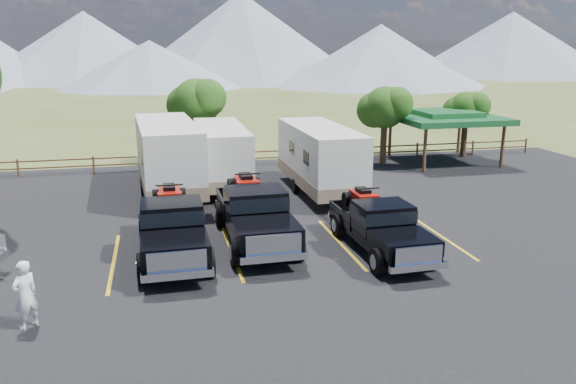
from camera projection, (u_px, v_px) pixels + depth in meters
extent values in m
plane|color=#454E21|center=(318.00, 295.00, 16.42)|extent=(320.00, 320.00, 0.00)
cube|color=black|center=(294.00, 258.00, 19.24)|extent=(44.00, 34.00, 0.04)
cube|color=gold|center=(114.00, 261.00, 18.86)|extent=(0.12, 5.50, 0.01)
cube|color=gold|center=(232.00, 252.00, 19.74)|extent=(0.12, 5.50, 0.01)
cube|color=gold|center=(340.00, 243.00, 20.61)|extent=(0.12, 5.50, 0.01)
cube|color=gold|center=(440.00, 235.00, 21.49)|extent=(0.12, 5.50, 0.01)
cylinder|color=black|center=(383.00, 142.00, 34.06)|extent=(0.39, 0.39, 2.80)
sphere|color=#204912|center=(385.00, 107.00, 33.52)|extent=(2.52, 2.52, 2.52)
sphere|color=#204912|center=(397.00, 103.00, 33.15)|extent=(1.98, 1.98, 1.98)
sphere|color=#204912|center=(374.00, 110.00, 33.83)|extent=(2.16, 2.16, 2.16)
cylinder|color=black|center=(464.00, 138.00, 36.35)|extent=(0.38, 0.38, 2.52)
sphere|color=#204912|center=(466.00, 109.00, 35.87)|extent=(2.24, 2.24, 2.24)
sphere|color=#204912|center=(477.00, 106.00, 35.54)|extent=(1.76, 1.76, 1.76)
sphere|color=#204912|center=(457.00, 111.00, 36.14)|extent=(1.92, 1.92, 1.92)
cylinder|color=black|center=(198.00, 141.00, 33.50)|extent=(0.41, 0.41, 3.08)
sphere|color=#204912|center=(197.00, 102.00, 32.91)|extent=(2.80, 2.80, 2.80)
sphere|color=#204912|center=(208.00, 98.00, 32.50)|extent=(2.20, 2.20, 2.20)
sphere|color=#204912|center=(187.00, 105.00, 33.26)|extent=(2.40, 2.40, 2.40)
cylinder|color=brown|center=(18.00, 168.00, 31.10)|extent=(0.12, 0.12, 1.00)
cylinder|color=brown|center=(94.00, 165.00, 31.98)|extent=(0.12, 0.12, 1.00)
cylinder|color=brown|center=(165.00, 162.00, 32.85)|extent=(0.12, 0.12, 1.00)
cylinder|color=brown|center=(233.00, 159.00, 33.73)|extent=(0.12, 0.12, 1.00)
cylinder|color=brown|center=(298.00, 156.00, 34.60)|extent=(0.12, 0.12, 1.00)
cylinder|color=brown|center=(359.00, 153.00, 35.48)|extent=(0.12, 0.12, 1.00)
cylinder|color=brown|center=(417.00, 150.00, 36.35)|extent=(0.12, 0.12, 1.00)
cylinder|color=brown|center=(473.00, 148.00, 37.23)|extent=(0.12, 0.12, 1.00)
cylinder|color=brown|center=(526.00, 146.00, 38.10)|extent=(0.12, 0.12, 1.00)
cube|color=brown|center=(266.00, 158.00, 34.18)|extent=(36.00, 0.06, 0.08)
cube|color=brown|center=(266.00, 151.00, 34.08)|extent=(36.00, 0.06, 0.08)
cylinder|color=brown|center=(425.00, 150.00, 32.05)|extent=(0.20, 0.20, 2.60)
cylinder|color=brown|center=(390.00, 137.00, 36.76)|extent=(0.20, 0.20, 2.60)
cylinder|color=brown|center=(503.00, 147.00, 33.15)|extent=(0.20, 0.20, 2.60)
cylinder|color=brown|center=(459.00, 134.00, 37.86)|extent=(0.20, 0.20, 2.60)
cube|color=#19592B|center=(445.00, 118.00, 34.59)|extent=(6.20, 6.20, 0.35)
cube|color=#19592B|center=(445.00, 113.00, 34.51)|extent=(3.50, 3.50, 0.35)
cone|color=slate|center=(86.00, 46.00, 116.26)|extent=(44.00, 44.00, 14.00)
cone|color=slate|center=(241.00, 36.00, 118.99)|extent=(52.00, 52.00, 18.00)
cone|color=slate|center=(380.00, 50.00, 132.84)|extent=(40.00, 40.00, 12.00)
cone|color=slate|center=(511.00, 44.00, 135.70)|extent=(50.00, 50.00, 15.00)
cone|color=slate|center=(150.00, 64.00, 96.30)|extent=(32.00, 32.00, 8.00)
cone|color=slate|center=(376.00, 60.00, 102.11)|extent=(40.00, 40.00, 9.00)
cube|color=black|center=(173.00, 237.00, 19.22)|extent=(2.02, 6.12, 0.39)
cube|color=black|center=(175.00, 247.00, 17.18)|extent=(2.07, 1.94, 0.53)
cube|color=black|center=(172.00, 217.00, 18.90)|extent=(2.03, 1.69, 1.07)
cube|color=black|center=(172.00, 212.00, 18.86)|extent=(2.07, 1.75, 0.48)
cube|color=black|center=(170.00, 213.00, 20.95)|extent=(2.08, 2.59, 0.59)
cube|color=silver|center=(177.00, 261.00, 16.17)|extent=(1.71, 0.10, 0.59)
cube|color=silver|center=(178.00, 275.00, 16.21)|extent=(2.10, 0.21, 0.24)
cube|color=silver|center=(170.00, 213.00, 22.25)|extent=(2.10, 0.19, 0.24)
cylinder|color=black|center=(143.00, 268.00, 17.04)|extent=(0.33, 0.97, 0.96)
cylinder|color=black|center=(209.00, 262.00, 17.50)|extent=(0.33, 0.97, 0.96)
cylinder|color=black|center=(144.00, 226.00, 21.03)|extent=(0.33, 0.97, 0.96)
cylinder|color=black|center=(198.00, 222.00, 21.49)|extent=(0.33, 0.97, 0.96)
cube|color=#971008|center=(169.00, 195.00, 20.77)|extent=(0.76, 1.40, 0.37)
cube|color=black|center=(169.00, 188.00, 20.70)|extent=(0.44, 0.81, 0.19)
cube|color=#971008|center=(170.00, 196.00, 20.19)|extent=(0.86, 0.38, 0.24)
cylinder|color=black|center=(169.00, 185.00, 20.20)|extent=(0.96, 0.07, 0.06)
cylinder|color=black|center=(157.00, 205.00, 20.16)|extent=(0.28, 0.60, 0.60)
cylinder|color=black|center=(184.00, 204.00, 20.38)|extent=(0.28, 0.60, 0.60)
cylinder|color=black|center=(156.00, 197.00, 21.27)|extent=(0.28, 0.60, 0.60)
cylinder|color=black|center=(182.00, 195.00, 21.49)|extent=(0.28, 0.60, 0.60)
cube|color=black|center=(255.00, 224.00, 20.60)|extent=(2.08, 6.32, 0.40)
cube|color=black|center=(266.00, 231.00, 18.50)|extent=(2.14, 2.01, 0.55)
cube|color=black|center=(256.00, 204.00, 20.28)|extent=(2.09, 1.74, 1.11)
cube|color=black|center=(255.00, 199.00, 20.24)|extent=(2.14, 1.81, 0.50)
cube|color=black|center=(246.00, 202.00, 22.40)|extent=(2.14, 2.67, 0.61)
cube|color=silver|center=(274.00, 244.00, 17.45)|extent=(1.77, 0.10, 0.61)
cube|color=silver|center=(274.00, 258.00, 17.50)|extent=(2.17, 0.21, 0.24)
cube|color=silver|center=(241.00, 202.00, 23.74)|extent=(2.17, 0.19, 0.24)
cylinder|color=black|center=(236.00, 252.00, 18.36)|extent=(0.34, 1.00, 1.00)
cylinder|color=black|center=(297.00, 247.00, 18.83)|extent=(0.34, 1.00, 1.00)
cylinder|color=black|center=(220.00, 214.00, 22.48)|extent=(0.34, 1.00, 1.00)
cylinder|color=black|center=(271.00, 211.00, 22.95)|extent=(0.34, 1.00, 1.00)
cube|color=#971008|center=(246.00, 183.00, 22.21)|extent=(0.78, 1.44, 0.39)
cube|color=black|center=(246.00, 177.00, 22.14)|extent=(0.45, 0.83, 0.20)
cube|color=#971008|center=(248.00, 184.00, 21.61)|extent=(0.89, 0.39, 0.24)
cylinder|color=black|center=(248.00, 174.00, 21.62)|extent=(1.00, 0.07, 0.07)
cylinder|color=black|center=(236.00, 193.00, 21.58)|extent=(0.29, 0.62, 0.62)
cylinder|color=black|center=(261.00, 192.00, 21.81)|extent=(0.29, 0.62, 0.62)
cylinder|color=black|center=(231.00, 186.00, 22.73)|extent=(0.29, 0.62, 0.62)
cylinder|color=black|center=(256.00, 185.00, 22.95)|extent=(0.29, 0.62, 0.62)
cube|color=black|center=(380.00, 235.00, 19.67)|extent=(1.90, 5.56, 0.35)
cube|color=black|center=(404.00, 243.00, 17.83)|extent=(1.90, 1.78, 0.48)
cube|color=black|center=(383.00, 217.00, 19.38)|extent=(1.85, 1.55, 0.97)
cube|color=black|center=(383.00, 213.00, 19.34)|extent=(1.89, 1.61, 0.44)
cube|color=black|center=(362.00, 214.00, 21.23)|extent=(1.91, 2.36, 0.53)
cube|color=silver|center=(419.00, 255.00, 16.92)|extent=(1.55, 0.11, 0.53)
cube|color=silver|center=(419.00, 267.00, 16.96)|extent=(1.90, 0.21, 0.21)
cube|color=silver|center=(351.00, 213.00, 22.41)|extent=(1.90, 0.19, 0.21)
cylinder|color=black|center=(378.00, 262.00, 17.69)|extent=(0.31, 0.88, 0.87)
cylinder|color=black|center=(430.00, 256.00, 18.13)|extent=(0.31, 0.88, 0.87)
cylinder|color=black|center=(338.00, 225.00, 21.29)|extent=(0.31, 0.88, 0.87)
cylinder|color=black|center=(382.00, 222.00, 21.73)|extent=(0.31, 0.88, 0.87)
cube|color=#971008|center=(363.00, 197.00, 21.07)|extent=(0.70, 1.27, 0.34)
cube|color=black|center=(363.00, 191.00, 21.01)|extent=(0.40, 0.73, 0.17)
cube|color=#971008|center=(368.00, 198.00, 20.54)|extent=(0.78, 0.35, 0.21)
cylinder|color=black|center=(368.00, 188.00, 20.55)|extent=(0.87, 0.08, 0.06)
cylinder|color=black|center=(357.00, 207.00, 20.51)|extent=(0.26, 0.55, 0.54)
cylinder|color=black|center=(379.00, 205.00, 20.72)|extent=(0.26, 0.55, 0.54)
cylinder|color=black|center=(347.00, 199.00, 21.51)|extent=(0.26, 0.55, 0.54)
cylinder|color=black|center=(368.00, 198.00, 21.72)|extent=(0.26, 0.55, 0.54)
cube|color=silver|center=(168.00, 153.00, 26.90)|extent=(3.13, 8.27, 2.92)
cube|color=#7C6D56|center=(169.00, 176.00, 27.19)|extent=(3.16, 8.32, 0.65)
cube|color=black|center=(141.00, 156.00, 24.58)|extent=(0.09, 0.97, 0.65)
cube|color=black|center=(201.00, 153.00, 25.32)|extent=(0.09, 0.97, 0.65)
cylinder|color=black|center=(144.00, 187.00, 27.28)|extent=(0.32, 0.77, 0.76)
cylinder|color=black|center=(194.00, 183.00, 27.97)|extent=(0.32, 0.77, 0.76)
cube|color=black|center=(181.00, 212.00, 22.62)|extent=(0.26, 1.95, 0.11)
cube|color=silver|center=(221.00, 152.00, 28.49)|extent=(2.38, 7.23, 2.59)
cube|color=#7C6D56|center=(222.00, 171.00, 28.74)|extent=(2.40, 7.27, 0.58)
cube|color=black|center=(200.00, 154.00, 26.48)|extent=(0.03, 0.87, 0.58)
cube|color=black|center=(249.00, 152.00, 26.96)|extent=(0.03, 0.87, 0.58)
cylinder|color=black|center=(201.00, 180.00, 28.91)|extent=(0.25, 0.68, 0.67)
cylinder|color=black|center=(242.00, 178.00, 29.36)|extent=(0.25, 0.68, 0.67)
cube|color=black|center=(233.00, 200.00, 24.61)|extent=(0.13, 1.73, 0.10)
cube|color=silver|center=(320.00, 155.00, 27.16)|extent=(2.51, 7.60, 2.72)
cube|color=#7C6D56|center=(319.00, 176.00, 27.42)|extent=(2.53, 7.63, 0.61)
cube|color=black|center=(306.00, 158.00, 25.03)|extent=(0.03, 0.91, 0.61)
cube|color=black|center=(358.00, 155.00, 25.59)|extent=(0.03, 0.91, 0.61)
cylinder|color=black|center=(295.00, 186.00, 27.58)|extent=(0.26, 0.71, 0.71)
cylinder|color=black|center=(339.00, 183.00, 28.10)|extent=(0.26, 0.71, 0.71)
cube|color=black|center=(352.00, 209.00, 23.10)|extent=(0.14, 1.82, 0.10)
imported|color=white|center=(25.00, 295.00, 14.21)|extent=(0.79, 0.78, 1.84)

